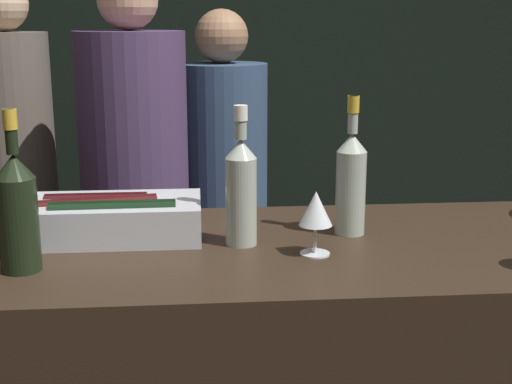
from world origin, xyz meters
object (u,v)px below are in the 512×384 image
Objects in this scene: person_blond_tee at (223,190)px; person_in_hoodie at (135,192)px; ice_bin_with_bottles at (109,217)px; wine_glass at (316,210)px; champagne_bottle at (17,209)px; white_wine_bottle at (241,188)px; person_grey_polo at (14,174)px; rose_wine_bottle at (351,180)px.

person_in_hoodie is at bearing 31.12° from person_blond_tee.
ice_bin_with_bottles is at bearing -75.69° from person_in_hoodie.
person_blond_tee is (-0.15, 1.34, -0.28)m from wine_glass.
white_wine_bottle is (0.47, 0.14, 0.00)m from champagne_bottle.
ice_bin_with_bottles is at bearing 53.40° from champagne_bottle.
person_grey_polo is (-0.83, 1.26, -0.23)m from white_wine_bottle.
wine_glass is 1.37m from person_blond_tee.
person_grey_polo is (-1.10, 1.20, -0.23)m from rose_wine_bottle.
person_in_hoodie is (-0.60, 0.87, -0.23)m from rose_wine_bottle.
rose_wine_bottle is at bearing 13.00° from white_wine_bottle.
champagne_bottle is 0.19× the size of person_in_hoodie.
person_in_hoodie reaches higher than ice_bin_with_bottles.
white_wine_bottle is at bearing 67.46° from person_grey_polo.
champagne_bottle is at bearing -126.60° from ice_bin_with_bottles.
white_wine_bottle is at bearing -13.85° from ice_bin_with_bottles.
ice_bin_with_bottles is 0.24× the size of person_grey_polo.
person_in_hoodie reaches higher than rose_wine_bottle.
ice_bin_with_bottles is 2.92× the size of wine_glass.
person_in_hoodie reaches higher than white_wine_bottle.
person_blond_tee is 0.84m from person_grey_polo.
wine_glass is 0.64m from champagne_bottle.
person_blond_tee is (0.48, 1.38, -0.31)m from champagne_bottle.
champagne_bottle reaches higher than wine_glass.
person_in_hoodie reaches higher than wine_glass.
wine_glass is at bearing -126.22° from rose_wine_bottle.
person_grey_polo is (-0.52, 1.19, -0.14)m from ice_bin_with_bottles.
champagne_bottle is 1.50m from person_blond_tee.
person_in_hoodie is (-0.32, 0.93, -0.23)m from white_wine_bottle.
rose_wine_bottle is (0.27, 0.06, -0.00)m from white_wine_bottle.
person_grey_polo is at bearing 132.57° from rose_wine_bottle.
person_blond_tee reaches higher than rose_wine_bottle.
person_grey_polo reaches higher than white_wine_bottle.
wine_glass is at bearing -19.45° from ice_bin_with_bottles.
ice_bin_with_bottles is 1.26× the size of rose_wine_bottle.
person_blond_tee is (0.01, 1.25, -0.31)m from white_wine_bottle.
rose_wine_bottle is at bearing 53.78° from wine_glass.
white_wine_bottle is at bearing -57.18° from person_in_hoodie.
person_grey_polo is at bearing 160.70° from person_in_hoodie.
white_wine_bottle is (-0.16, 0.09, 0.03)m from wine_glass.
person_blond_tee reaches higher than champagne_bottle.
person_in_hoodie reaches higher than person_blond_tee.
rose_wine_bottle is at bearing 90.54° from person_blond_tee.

